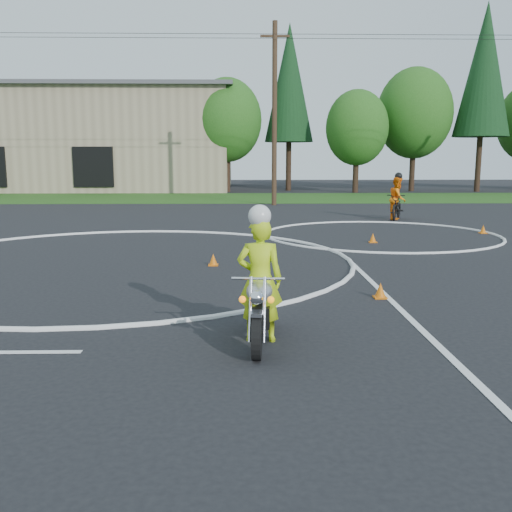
{
  "coord_description": "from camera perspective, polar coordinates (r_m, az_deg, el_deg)",
  "views": [
    {
      "loc": [
        3.23,
        -11.55,
        2.63
      ],
      "look_at": [
        3.43,
        -2.62,
        1.1
      ],
      "focal_mm": 40.0,
      "sensor_mm": 36.0,
      "label": 1
    }
  ],
  "objects": [
    {
      "name": "treeline",
      "position": [
        47.75,
        13.12,
        14.28
      ],
      "size": [
        38.2,
        8.1,
        14.52
      ],
      "color": "#382619",
      "rests_on": "ground"
    },
    {
      "name": "utility_poles",
      "position": [
        32.7,
        1.86,
        14.23
      ],
      "size": [
        41.6,
        1.12,
        10.0
      ],
      "color": "#473321",
      "rests_on": "ground"
    },
    {
      "name": "primary_motorcycle",
      "position": [
        8.17,
        0.41,
        -5.23
      ],
      "size": [
        0.72,
        2.05,
        1.08
      ],
      "rotation": [
        0.0,
        0.0,
        -0.08
      ],
      "color": "black",
      "rests_on": "ground"
    },
    {
      "name": "warehouse",
      "position": [
        55.77,
        -24.1,
        10.48
      ],
      "size": [
        41.0,
        17.0,
        8.3
      ],
      "color": "tan",
      "rests_on": "ground"
    },
    {
      "name": "rider_second_grp",
      "position": [
        25.5,
        13.96,
        5.15
      ],
      "size": [
        1.49,
        2.24,
        2.04
      ],
      "rotation": [
        0.0,
        0.0,
        -0.39
      ],
      "color": "black",
      "rests_on": "ground"
    },
    {
      "name": "ground",
      "position": [
        12.28,
        -16.55,
        -3.05
      ],
      "size": [
        120.0,
        120.0,
        0.0
      ],
      "primitive_type": "plane",
      "color": "black",
      "rests_on": "ground"
    },
    {
      "name": "course_markings",
      "position": [
        16.16,
        -5.05,
        0.35
      ],
      "size": [
        19.05,
        19.05,
        0.12
      ],
      "color": "silver",
      "rests_on": "ground"
    },
    {
      "name": "traffic_cones",
      "position": [
        14.82,
        3.18,
        0.02
      ],
      "size": [
        16.81,
        12.37,
        0.3
      ],
      "color": "orange",
      "rests_on": "ground"
    },
    {
      "name": "grass_strip",
      "position": [
        38.78,
        -6.11,
        5.8
      ],
      "size": [
        120.0,
        10.0,
        0.02
      ],
      "primitive_type": "cube",
      "color": "#1E4714",
      "rests_on": "ground"
    },
    {
      "name": "rider_primary_grp",
      "position": [
        8.2,
        0.38,
        -2.01
      ],
      "size": [
        0.69,
        0.49,
        2.0
      ],
      "rotation": [
        0.0,
        0.0,
        -0.08
      ],
      "color": "#B3D516",
      "rests_on": "ground"
    }
  ]
}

